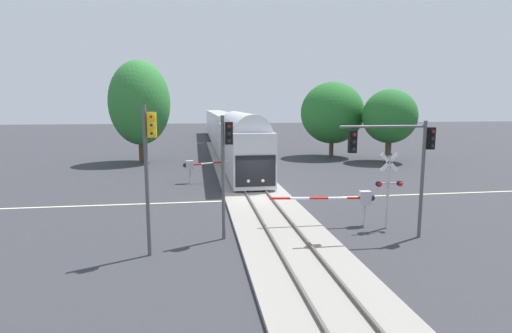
% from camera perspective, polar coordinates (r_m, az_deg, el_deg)
% --- Properties ---
extents(ground_plane, '(220.00, 220.00, 0.00)m').
position_cam_1_polar(ground_plane, '(26.80, 0.38, -4.67)').
color(ground_plane, '#333338').
extents(road_centre_stripe, '(44.00, 0.20, 0.01)m').
position_cam_1_polar(road_centre_stripe, '(26.80, 0.38, -4.66)').
color(road_centre_stripe, beige).
rests_on(road_centre_stripe, ground).
extents(railway_track, '(4.40, 80.00, 0.32)m').
position_cam_1_polar(railway_track, '(26.78, 0.38, -4.47)').
color(railway_track, gray).
rests_on(railway_track, ground).
extents(commuter_train, '(3.04, 62.94, 5.16)m').
position_cam_1_polar(commuter_train, '(56.93, -4.42, 5.15)').
color(commuter_train, silver).
rests_on(commuter_train, railway_track).
extents(crossing_gate_near, '(5.49, 0.40, 1.80)m').
position_cam_1_polar(crossing_gate_near, '(21.46, 13.52, -4.44)').
color(crossing_gate_near, '#B7B7BC').
rests_on(crossing_gate_near, ground).
extents(crossing_signal_mast, '(1.36, 0.44, 3.93)m').
position_cam_1_polar(crossing_signal_mast, '(21.28, 17.98, -1.98)').
color(crossing_signal_mast, '#B2B2B7').
rests_on(crossing_signal_mast, ground).
extents(crossing_gate_far, '(5.11, 0.40, 1.88)m').
position_cam_1_polar(crossing_gate_far, '(32.53, -8.36, 0.17)').
color(crossing_gate_far, '#B7B7BC').
rests_on(crossing_gate_far, ground).
extents(traffic_signal_near_right, '(4.47, 0.38, 5.45)m').
position_cam_1_polar(traffic_signal_near_right, '(19.54, 19.49, 2.07)').
color(traffic_signal_near_right, '#4C4C51').
rests_on(traffic_signal_near_right, ground).
extents(traffic_signal_near_left, '(0.53, 0.38, 6.17)m').
position_cam_1_polar(traffic_signal_near_left, '(16.83, -14.66, 1.35)').
color(traffic_signal_near_left, '#4C4C51').
rests_on(traffic_signal_near_left, ground).
extents(traffic_signal_median, '(0.53, 0.38, 5.69)m').
position_cam_1_polar(traffic_signal_median, '(18.44, -4.21, 1.27)').
color(traffic_signal_median, '#4C4C51').
rests_on(traffic_signal_median, ground).
extents(oak_behind_train, '(6.36, 6.36, 10.76)m').
position_cam_1_polar(oak_behind_train, '(45.21, -15.90, 8.51)').
color(oak_behind_train, '#4C3828').
rests_on(oak_behind_train, ground).
extents(oak_far_right, '(7.32, 7.32, 8.77)m').
position_cam_1_polar(oak_far_right, '(48.96, 10.57, 7.35)').
color(oak_far_right, '#4C3828').
rests_on(oak_far_right, ground).
extents(maple_right_background, '(5.75, 5.75, 7.80)m').
position_cam_1_polar(maple_right_background, '(46.31, 18.12, 6.65)').
color(maple_right_background, '#4C3828').
rests_on(maple_right_background, ground).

